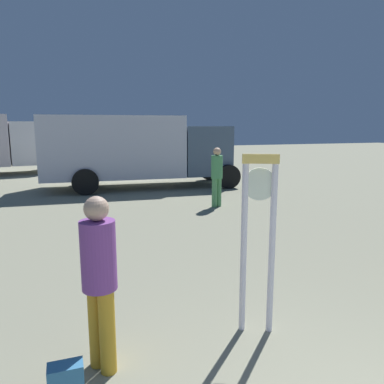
{
  "coord_description": "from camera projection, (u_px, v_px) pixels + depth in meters",
  "views": [
    {
      "loc": [
        -2.17,
        -0.8,
        2.34
      ],
      "look_at": [
        -0.07,
        5.18,
        1.2
      ],
      "focal_mm": 34.57,
      "sensor_mm": 36.0,
      "label": 1
    }
  ],
  "objects": [
    {
      "name": "box_truck_near",
      "position": [
        135.0,
        148.0,
        13.98
      ],
      "size": [
        7.31,
        3.02,
        2.7
      ],
      "color": "silver",
      "rests_on": "ground_plane"
    },
    {
      "name": "person_distant",
      "position": [
        217.0,
        174.0,
        10.68
      ],
      "size": [
        0.33,
        0.33,
        1.73
      ],
      "color": "#52975B",
      "rests_on": "ground_plane"
    },
    {
      "name": "standing_clock",
      "position": [
        258.0,
        227.0,
        4.09
      ],
      "size": [
        0.39,
        0.24,
        2.04
      ],
      "color": "silver",
      "rests_on": "ground_plane"
    },
    {
      "name": "person_near_clock",
      "position": [
        99.0,
        276.0,
        3.45
      ],
      "size": [
        0.33,
        0.33,
        1.71
      ],
      "color": "gold",
      "rests_on": "ground_plane"
    }
  ]
}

